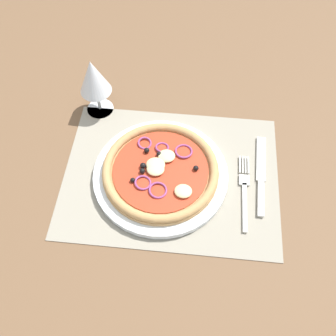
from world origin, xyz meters
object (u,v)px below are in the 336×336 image
(plate, at_px, (161,175))
(pizza, at_px, (161,170))
(wine_glass, at_px, (93,78))
(fork, at_px, (244,188))
(knife, at_px, (261,174))

(plate, relative_size, pizza, 1.17)
(plate, distance_m, wine_glass, 0.26)
(pizza, relative_size, fork, 1.36)
(wine_glass, bearing_deg, knife, -21.68)
(plate, relative_size, wine_glass, 1.92)
(knife, distance_m, wine_glass, 0.42)
(pizza, distance_m, fork, 0.18)
(pizza, xyz_separation_m, fork, (0.18, -0.01, -0.02))
(plate, relative_size, fork, 1.59)
(knife, relative_size, wine_glass, 1.35)
(plate, bearing_deg, wine_glass, 133.06)
(fork, distance_m, knife, 0.05)
(knife, bearing_deg, plate, 99.61)
(fork, bearing_deg, pizza, 86.15)
(pizza, bearing_deg, plate, -127.90)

